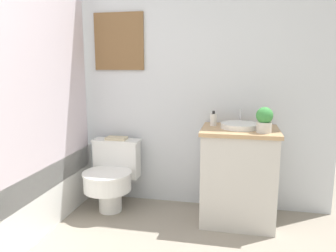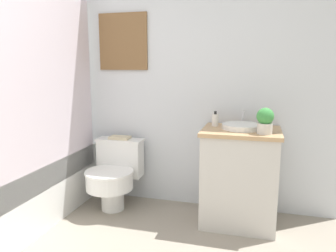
# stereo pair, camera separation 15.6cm
# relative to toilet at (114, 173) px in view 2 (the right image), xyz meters

# --- Properties ---
(wall_back) EXTENTS (3.40, 0.07, 2.50)m
(wall_back) POSITION_rel_toilet_xyz_m (0.22, 0.30, 0.93)
(wall_back) COLOR silver
(wall_back) RESTS_ON ground_plane
(shower_area) EXTENTS (0.66, 1.42, 1.98)m
(shower_area) POSITION_rel_toilet_xyz_m (-0.63, -0.44, -0.01)
(shower_area) COLOR white
(shower_area) RESTS_ON ground_plane
(toilet) EXTENTS (0.44, 0.54, 0.61)m
(toilet) POSITION_rel_toilet_xyz_m (0.00, 0.00, 0.00)
(toilet) COLOR white
(toilet) RESTS_ON ground_plane
(vanity) EXTENTS (0.61, 0.51, 0.79)m
(vanity) POSITION_rel_toilet_xyz_m (1.11, -0.00, 0.07)
(vanity) COLOR beige
(vanity) RESTS_ON ground_plane
(sink) EXTENTS (0.31, 0.35, 0.13)m
(sink) POSITION_rel_toilet_xyz_m (1.11, 0.02, 0.48)
(sink) COLOR white
(sink) RESTS_ON vanity
(soap_bottle) EXTENTS (0.05, 0.05, 0.13)m
(soap_bottle) POSITION_rel_toilet_xyz_m (0.89, 0.09, 0.51)
(soap_bottle) COLOR silver
(soap_bottle) RESTS_ON vanity
(potted_plant) EXTENTS (0.13, 0.13, 0.19)m
(potted_plant) POSITION_rel_toilet_xyz_m (1.28, -0.13, 0.56)
(potted_plant) COLOR beige
(potted_plant) RESTS_ON vanity
(book_on_tank) EXTENTS (0.19, 0.12, 0.02)m
(book_on_tank) POSITION_rel_toilet_xyz_m (0.00, 0.14, 0.30)
(book_on_tank) COLOR beige
(book_on_tank) RESTS_ON toilet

